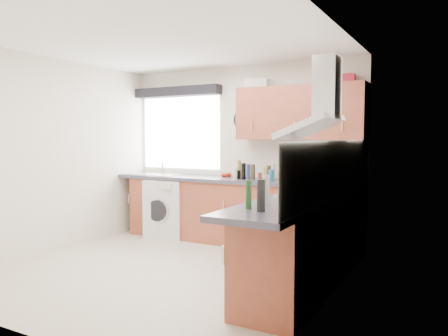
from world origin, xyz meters
The scene contains 41 objects.
ground_plane centered at (0.00, 0.00, 0.00)m, with size 3.60×3.60×0.00m, color beige.
ceiling centered at (0.00, 0.00, 2.50)m, with size 3.60×3.60×0.02m, color white.
wall_back centered at (0.00, 1.80, 1.25)m, with size 3.60×0.02×2.50m, color silver.
wall_front centered at (0.00, -1.80, 1.25)m, with size 3.60×0.02×2.50m, color silver.
wall_left centered at (-1.80, 0.00, 1.25)m, with size 0.02×3.60×2.50m, color silver.
wall_right centered at (1.80, 0.00, 1.25)m, with size 0.02×3.60×2.50m, color silver.
window centered at (-1.05, 1.79, 1.55)m, with size 1.40×0.02×1.10m, color silver.
window_blind centered at (-1.05, 1.70, 2.18)m, with size 1.50×0.18×0.14m, color black.
splashback centered at (1.79, 0.30, 1.18)m, with size 0.01×3.00×0.54m, color white.
base_cab_back centered at (-0.10, 1.51, 0.43)m, with size 3.00×0.58×0.86m, color brown.
base_cab_corner centered at (1.50, 1.50, 0.43)m, with size 0.60×0.60×0.86m, color brown.
base_cab_right centered at (1.51, 0.15, 0.43)m, with size 0.58×2.10×0.86m, color brown.
worktop_back centered at (0.00, 1.50, 0.89)m, with size 3.60×0.62×0.05m, color #31303B.
worktop_right centered at (1.50, 0.00, 0.89)m, with size 0.62×2.42×0.05m, color #31303B.
sink centered at (-1.33, 1.50, 0.95)m, with size 0.84×0.46×0.10m, color #BDBDBD, non-canonical shape.
oven centered at (1.50, 0.30, 0.42)m, with size 0.56×0.58×0.85m, color black.
hob_plate centered at (1.50, 0.30, 0.92)m, with size 0.52×0.52×0.01m, color #BDBDBD.
extractor_hood centered at (1.60, 0.30, 1.77)m, with size 0.52×0.78×0.66m, color #BDBDBD, non-canonical shape.
upper_cabinets centered at (0.95, 1.62, 1.80)m, with size 1.70×0.35×0.70m, color brown.
washing_machine centered at (-1.00, 1.40, 0.42)m, with size 0.58×0.56×0.85m, color silver.
wall_clock centered at (0.05, 1.76, 1.73)m, with size 0.30×0.30×0.04m, color black.
casserole centered at (0.30, 1.72, 2.22)m, with size 0.32×0.23×0.13m, color silver.
storage_box centered at (1.50, 1.72, 2.21)m, with size 0.25×0.21×0.12m, color red.
utensil_pot centered at (1.00, 1.70, 0.98)m, with size 0.10×0.10×0.13m, color slate.
kitchen_roll centered at (1.62, 0.98, 1.03)m, with size 0.11×0.11×0.24m, color silver.
tomato_cluster centered at (-0.15, 1.65, 0.94)m, with size 0.14×0.14×0.06m, color #AF1B0D, non-canonical shape.
jar_0 centered at (0.24, 1.41, 1.02)m, with size 0.06×0.06×0.22m, color black.
jar_1 centered at (0.50, 1.37, 0.96)m, with size 0.05×0.05×0.10m, color maroon.
jar_2 centered at (0.50, 1.56, 0.99)m, with size 0.06×0.06×0.17m, color olive.
jar_3 centered at (0.32, 1.39, 1.01)m, with size 0.05×0.05×0.21m, color navy.
jar_4 centered at (0.11, 1.54, 1.03)m, with size 0.06×0.06×0.25m, color olive.
jar_5 centered at (1.09, 1.63, 0.96)m, with size 0.04×0.04×0.10m, color navy.
jar_6 centered at (0.13, 1.39, 0.98)m, with size 0.05×0.05×0.14m, color #B6AF9B.
jar_7 centered at (0.63, 1.52, 1.02)m, with size 0.05×0.05×0.22m, color #9F9287.
jar_8 centered at (0.66, 1.36, 0.99)m, with size 0.07×0.07×0.15m, color navy.
jar_9 centered at (0.37, 1.43, 1.01)m, with size 0.07×0.07×0.21m, color #3B2E21.
jar_10 centered at (0.13, 1.47, 0.97)m, with size 0.07×0.07×0.12m, color black.
jar_11 centered at (0.53, 1.62, 1.00)m, with size 0.08×0.08×0.19m, color #31261B.
bottle_0 centered at (1.39, -0.47, 1.03)m, with size 0.05×0.05×0.25m, color #9C9585.
bottle_1 centered at (1.50, -0.83, 1.03)m, with size 0.07×0.07×0.25m, color black.
bottle_2 centered at (1.36, -0.75, 1.02)m, with size 0.05×0.05×0.23m, color #18441B.
Camera 1 is at (2.85, -3.86, 1.48)m, focal length 35.00 mm.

